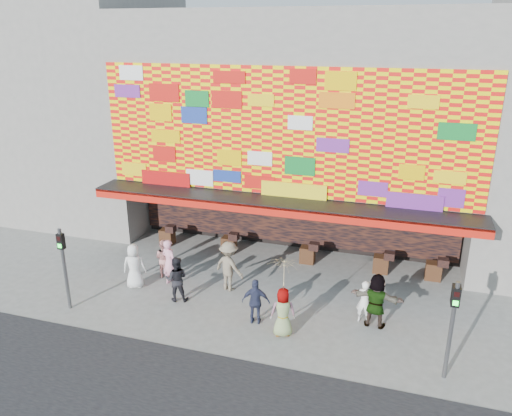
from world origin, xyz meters
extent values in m
plane|color=slate|center=(0.00, 0.00, 0.00)|extent=(90.00, 90.00, 0.00)
cube|color=gray|center=(0.00, 8.00, 6.50)|extent=(15.00, 8.00, 7.00)
cube|color=black|center=(0.00, 9.00, 1.50)|extent=(15.00, 6.00, 3.00)
cube|color=gray|center=(-7.30, 5.00, 1.50)|extent=(0.40, 2.00, 3.00)
cube|color=gray|center=(7.30, 5.00, 1.50)|extent=(0.40, 2.00, 3.00)
cube|color=black|center=(0.00, 3.40, 3.00)|extent=(15.20, 1.60, 0.12)
cube|color=red|center=(0.00, 2.62, 2.85)|extent=(15.20, 0.04, 0.35)
cube|color=#FFE800|center=(0.00, 3.96, 5.55)|extent=(14.80, 0.08, 4.90)
cube|color=black|center=(0.00, 5.85, 1.55)|extent=(14.00, 0.25, 2.50)
cube|color=gray|center=(-13.00, 8.00, 6.00)|extent=(11.00, 8.00, 12.00)
cylinder|color=#59595B|center=(-6.20, -1.50, 1.50)|extent=(0.12, 0.12, 3.00)
cube|color=black|center=(-6.20, -1.50, 2.55)|extent=(0.22, 0.18, 0.55)
cube|color=black|center=(-6.20, -1.59, 2.68)|extent=(0.14, 0.02, 0.14)
cube|color=#19E533|center=(-6.20, -1.59, 2.42)|extent=(0.14, 0.02, 0.14)
cylinder|color=#59595B|center=(6.20, -1.50, 1.50)|extent=(0.12, 0.12, 3.00)
cube|color=black|center=(6.20, -1.50, 2.55)|extent=(0.22, 0.18, 0.55)
cube|color=black|center=(6.20, -1.59, 2.68)|extent=(0.14, 0.02, 0.14)
cube|color=#19E533|center=(6.20, -1.59, 2.42)|extent=(0.14, 0.02, 0.14)
imported|color=silver|center=(-4.79, 0.56, 0.87)|extent=(0.98, 0.80, 1.73)
imported|color=pink|center=(-3.62, 1.13, 0.92)|extent=(0.78, 0.64, 1.85)
imported|color=black|center=(-2.84, 0.14, 0.84)|extent=(0.96, 0.83, 1.68)
imported|color=#776B57|center=(-1.32, 1.44, 0.96)|extent=(1.42, 1.11, 1.93)
imported|color=#2C304D|center=(0.31, -0.43, 0.79)|extent=(0.98, 0.54, 1.59)
imported|color=gray|center=(4.09, 0.56, 0.93)|extent=(1.78, 0.72, 1.87)
imported|color=gray|center=(1.34, -0.85, 0.82)|extent=(0.93, 0.75, 1.64)
imported|color=white|center=(3.71, 0.71, 0.75)|extent=(0.56, 0.38, 1.50)
imported|color=tan|center=(-4.12, 1.66, 0.79)|extent=(0.86, 0.73, 1.58)
imported|color=#FFE4A0|center=(1.34, -0.85, 2.17)|extent=(1.03, 1.05, 0.94)
cylinder|color=#4C3326|center=(1.34, -0.85, 1.25)|extent=(0.02, 0.02, 1.00)
camera|label=1|loc=(4.63, -14.18, 9.20)|focal=35.00mm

